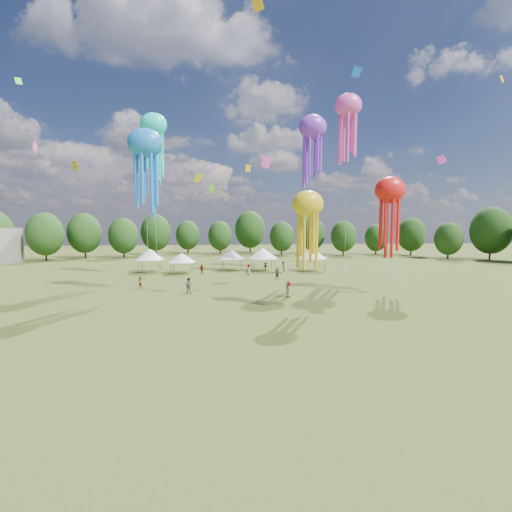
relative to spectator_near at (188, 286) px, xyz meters
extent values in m
plane|color=#384416|center=(9.13, -32.07, -0.96)|extent=(300.00, 300.00, 0.00)
imported|color=gray|center=(0.00, 0.00, 0.00)|extent=(1.14, 1.02, 1.93)
imported|color=gray|center=(8.90, 15.51, -0.04)|extent=(0.70, 0.97, 1.85)
imported|color=gray|center=(15.70, 19.70, -0.06)|extent=(0.91, 1.04, 1.81)
imported|color=gray|center=(12.62, 21.20, -0.20)|extent=(1.11, 0.83, 1.53)
imported|color=gray|center=(0.84, 17.61, -0.09)|extent=(1.11, 0.78, 1.75)
imported|color=gray|center=(12.92, 10.08, -0.06)|extent=(1.73, 0.77, 1.80)
imported|color=gray|center=(-6.73, 4.17, -0.16)|extent=(0.59, 0.69, 1.60)
imported|color=gray|center=(11.84, -3.75, -0.04)|extent=(0.95, 1.07, 1.85)
cylinder|color=#47474C|center=(-10.39, 19.39, 0.15)|extent=(0.08, 0.08, 2.22)
cylinder|color=#47474C|center=(-10.39, 22.93, 0.15)|extent=(0.08, 0.08, 2.22)
cylinder|color=#47474C|center=(-6.85, 19.39, 0.15)|extent=(0.08, 0.08, 2.22)
cylinder|color=#47474C|center=(-6.85, 22.93, 0.15)|extent=(0.08, 0.08, 2.22)
cube|color=white|center=(-8.62, 21.16, 1.31)|extent=(3.94, 3.94, 0.10)
cone|color=white|center=(-8.62, 21.16, 2.31)|extent=(5.12, 5.12, 1.91)
cylinder|color=#47474C|center=(-4.39, 17.35, -0.01)|extent=(0.08, 0.08, 1.90)
cylinder|color=#47474C|center=(-4.39, 20.72, -0.01)|extent=(0.08, 0.08, 1.90)
cylinder|color=#47474C|center=(-1.03, 17.35, -0.01)|extent=(0.08, 0.08, 1.90)
cylinder|color=#47474C|center=(-1.03, 20.72, -0.01)|extent=(0.08, 0.08, 1.90)
cube|color=white|center=(-2.71, 19.04, 0.99)|extent=(3.76, 3.76, 0.10)
cone|color=white|center=(-2.71, 19.04, 1.85)|extent=(4.89, 4.89, 1.63)
cylinder|color=#47474C|center=(4.57, 21.08, 0.07)|extent=(0.08, 0.08, 2.06)
cylinder|color=#47474C|center=(4.57, 24.53, 0.07)|extent=(0.08, 0.08, 2.06)
cylinder|color=#47474C|center=(8.01, 21.08, 0.07)|extent=(0.08, 0.08, 2.06)
cylinder|color=#47474C|center=(8.01, 24.53, 0.07)|extent=(0.08, 0.08, 2.06)
cube|color=white|center=(6.29, 22.81, 1.14)|extent=(3.84, 3.84, 0.10)
cone|color=white|center=(6.29, 22.81, 2.08)|extent=(5.00, 5.00, 1.76)
cylinder|color=#47474C|center=(10.15, 19.13, 0.16)|extent=(0.08, 0.08, 2.26)
cylinder|color=#47474C|center=(10.15, 22.99, 0.16)|extent=(0.08, 0.08, 2.26)
cylinder|color=#47474C|center=(14.01, 19.13, 0.16)|extent=(0.08, 0.08, 2.26)
cylinder|color=#47474C|center=(14.01, 22.99, 0.16)|extent=(0.08, 0.08, 2.26)
cube|color=white|center=(12.08, 21.06, 1.34)|extent=(4.26, 4.26, 0.10)
cone|color=white|center=(12.08, 21.06, 2.36)|extent=(5.54, 5.54, 1.93)
cylinder|color=#47474C|center=(19.37, 17.79, 0.16)|extent=(0.08, 0.08, 2.26)
cylinder|color=#47474C|center=(19.37, 21.45, 0.16)|extent=(0.08, 0.08, 2.26)
cylinder|color=#47474C|center=(23.03, 17.79, 0.16)|extent=(0.08, 0.08, 2.26)
cylinder|color=#47474C|center=(23.03, 21.45, 0.16)|extent=(0.08, 0.08, 2.26)
cube|color=white|center=(21.20, 19.62, 1.34)|extent=(4.06, 4.06, 0.10)
cone|color=white|center=(21.20, 19.62, 2.36)|extent=(5.28, 5.28, 1.93)
ellipsoid|color=#1A7DEC|center=(-5.03, 1.20, 17.40)|extent=(4.22, 2.95, 3.58)
cylinder|color=beige|center=(-5.03, 1.20, 8.22)|extent=(0.03, 0.03, 18.37)
ellipsoid|color=#8932DF|center=(19.20, 13.33, 23.49)|extent=(4.63, 3.24, 3.93)
cylinder|color=beige|center=(19.20, 13.33, 11.27)|extent=(0.03, 0.03, 24.46)
ellipsoid|color=red|center=(25.04, -1.73, 11.83)|extent=(3.89, 2.72, 3.30)
cylinder|color=beige|center=(25.04, -1.73, 5.43)|extent=(0.03, 0.03, 12.79)
ellipsoid|color=#1CEEEF|center=(-6.44, 15.58, 23.72)|extent=(4.30, 3.01, 3.65)
cylinder|color=beige|center=(-6.44, 15.58, 11.38)|extent=(0.03, 0.03, 24.69)
ellipsoid|color=yellow|center=(12.55, -9.33, 9.51)|extent=(3.15, 2.21, 2.68)
cylinder|color=beige|center=(12.55, -9.33, 4.27)|extent=(0.03, 0.03, 10.47)
ellipsoid|color=#F748B2|center=(27.08, 18.38, 28.91)|extent=(4.95, 3.46, 4.21)
cylinder|color=beige|center=(27.08, 18.38, 13.98)|extent=(0.03, 0.03, 29.88)
cube|color=#F748B2|center=(13.25, 25.25, 19.92)|extent=(2.00, 0.22, 2.42)
cube|color=#8932DF|center=(25.99, 34.09, 25.81)|extent=(0.77, 0.15, 0.89)
cube|color=#FFB10F|center=(9.05, 17.81, 17.42)|extent=(1.13, 0.19, 1.37)
cube|color=#FFB10F|center=(9.35, 6.18, 37.51)|extent=(1.94, 0.90, 2.00)
cube|color=yellow|center=(-0.18, 28.77, 17.17)|extent=(1.96, 1.22, 2.02)
cube|color=#58E726|center=(-22.73, 8.32, 26.77)|extent=(0.90, 0.73, 1.00)
cube|color=#1A7DEC|center=(29.69, 21.43, 36.06)|extent=(1.99, 0.93, 2.42)
cube|color=#F748B2|center=(47.81, 21.98, 20.54)|extent=(1.45, 1.62, 2.13)
cube|color=red|center=(31.23, 27.86, 25.87)|extent=(1.37, 1.06, 1.74)
cube|color=#FFB10F|center=(35.24, -6.41, 23.65)|extent=(0.78, 0.30, 0.90)
cube|color=yellow|center=(-25.08, 32.18, 19.66)|extent=(1.41, 1.13, 2.06)
cube|color=#58E726|center=(2.76, 14.56, 13.43)|extent=(1.00, 1.21, 1.55)
cube|color=#F748B2|center=(-18.04, 2.08, 16.75)|extent=(0.08, 1.41, 1.57)
cube|color=#8932DF|center=(2.54, 20.49, 17.62)|extent=(1.04, 1.42, 1.76)
cylinder|color=#38281C|center=(-38.04, 46.12, 0.72)|extent=(0.44, 0.44, 3.36)
ellipsoid|color=#1E3F15|center=(-38.04, 46.12, 5.55)|extent=(8.40, 8.40, 10.51)
cylinder|color=#38281C|center=(-31.55, 53.43, 0.74)|extent=(0.44, 0.44, 3.41)
ellipsoid|color=#1E3F15|center=(-31.55, 53.43, 5.64)|extent=(8.53, 8.53, 10.66)
cylinder|color=#38281C|center=(-21.47, 52.96, 0.57)|extent=(0.44, 0.44, 3.07)
ellipsoid|color=#1E3F15|center=(-21.47, 52.96, 4.98)|extent=(7.66, 7.66, 9.58)
cylinder|color=#38281C|center=(-14.38, 61.27, 0.75)|extent=(0.44, 0.44, 3.43)
ellipsoid|color=#1E3F15|center=(-14.38, 61.27, 5.69)|extent=(8.58, 8.58, 10.73)
cylinder|color=#38281C|center=(-5.63, 66.89, 0.51)|extent=(0.44, 0.44, 2.95)
ellipsoid|color=#1E3F15|center=(-5.63, 66.89, 4.74)|extent=(7.37, 7.37, 9.21)
cylinder|color=#38281C|center=(4.44, 62.99, 0.48)|extent=(0.44, 0.44, 2.89)
ellipsoid|color=#1E3F15|center=(4.44, 62.99, 4.64)|extent=(7.23, 7.23, 9.04)
cylinder|color=#38281C|center=(14.05, 67.42, 0.96)|extent=(0.44, 0.44, 3.84)
ellipsoid|color=#1E3F15|center=(14.05, 67.42, 6.47)|extent=(9.60, 9.60, 11.99)
cylinder|color=#38281C|center=(22.32, 56.37, 0.46)|extent=(0.44, 0.44, 2.84)
ellipsoid|color=#1E3F15|center=(22.32, 56.37, 4.55)|extent=(7.11, 7.11, 8.89)
cylinder|color=#38281C|center=(32.06, 58.97, 0.62)|extent=(0.44, 0.44, 3.16)
ellipsoid|color=#1E3F15|center=(32.06, 58.97, 5.16)|extent=(7.91, 7.91, 9.88)
cylinder|color=#38281C|center=(39.82, 53.22, 0.48)|extent=(0.44, 0.44, 2.88)
ellipsoid|color=#1E3F15|center=(39.82, 53.22, 4.62)|extent=(7.21, 7.21, 9.01)
cylinder|color=#38281C|center=(50.65, 55.18, 0.35)|extent=(0.44, 0.44, 2.63)
ellipsoid|color=#1E3F15|center=(50.65, 55.18, 4.13)|extent=(6.57, 6.57, 8.22)
cylinder|color=#38281C|center=(59.65, 51.66, 0.60)|extent=(0.44, 0.44, 3.13)
ellipsoid|color=#1E3F15|center=(59.65, 51.66, 5.09)|extent=(7.81, 7.81, 9.77)
cylinder|color=#38281C|center=(62.77, 39.75, 0.40)|extent=(0.44, 0.44, 2.72)
ellipsoid|color=#1E3F15|center=(62.77, 39.75, 4.30)|extent=(6.80, 6.80, 8.50)
cylinder|color=#38281C|center=(72.09, 36.86, 0.94)|extent=(0.44, 0.44, 3.81)
ellipsoid|color=#1E3F15|center=(72.09, 36.86, 6.42)|extent=(9.52, 9.52, 11.90)
camera|label=1|loc=(3.63, -42.95, 7.22)|focal=24.21mm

